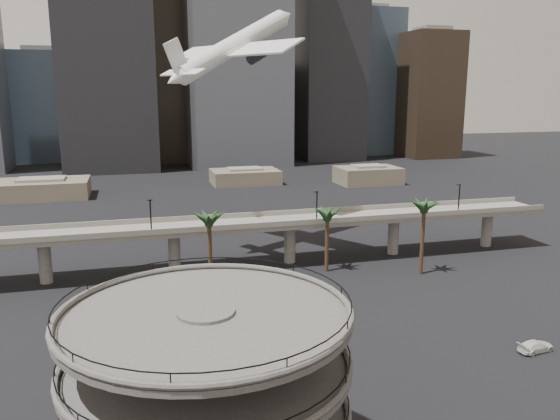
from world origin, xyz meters
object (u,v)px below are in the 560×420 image
object	(u,v)px
parking_ramp	(208,388)
car_a	(201,367)
car_b	(295,326)
car_c	(536,346)
airborne_jet	(235,46)
overpass	(233,229)

from	to	relation	value
parking_ramp	car_a	bearing A→B (deg)	85.01
car_b	car_c	world-z (taller)	car_b
car_a	car_c	distance (m)	42.17
airborne_jet	car_c	xyz separation A→B (m)	(27.30, -57.07, -40.52)
overpass	airborne_jet	bearing A→B (deg)	75.69
airborne_jet	car_b	bearing A→B (deg)	-122.95
car_a	car_b	size ratio (longest dim) A/B	0.81
airborne_jet	car_b	size ratio (longest dim) A/B	6.53
overpass	car_a	size ratio (longest dim) A/B	33.53
parking_ramp	car_a	world-z (taller)	parking_ramp
parking_ramp	airborne_jet	xyz separation A→B (m)	(16.26, 71.78, 31.41)
car_a	car_b	distance (m)	16.11
overpass	car_c	xyz separation A→B (m)	(30.56, -44.29, -6.62)
car_a	car_b	xyz separation A→B (m)	(14.00, 7.96, 0.13)
parking_ramp	overpass	distance (m)	60.46
overpass	car_a	xyz separation A→B (m)	(-11.20, -38.34, -6.68)
car_c	parking_ramp	bearing A→B (deg)	100.45
airborne_jet	car_c	size ratio (longest dim) A/B	6.28
car_b	car_c	xyz separation A→B (m)	(27.75, -13.91, -0.07)
airborne_jet	car_b	distance (m)	59.16
parking_ramp	car_b	xyz separation A→B (m)	(15.80, 28.62, -9.05)
airborne_jet	car_b	xyz separation A→B (m)	(-0.46, -43.17, -40.45)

